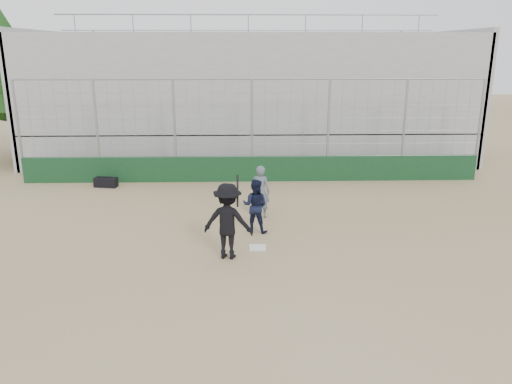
{
  "coord_description": "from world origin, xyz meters",
  "views": [
    {
      "loc": [
        -0.4,
        -12.36,
        5.14
      ],
      "look_at": [
        0.0,
        1.4,
        1.15
      ],
      "focal_mm": 35.0,
      "sensor_mm": 36.0,
      "label": 1
    }
  ],
  "objects_px": {
    "catcher_crouched": "(255,214)",
    "equipment_bag": "(106,182)",
    "umpire": "(260,194)",
    "batter_at_plate": "(228,221)"
  },
  "relations": [
    {
      "from": "catcher_crouched",
      "to": "umpire",
      "type": "xyz_separation_m",
      "value": [
        0.2,
        1.33,
        0.21
      ]
    },
    {
      "from": "catcher_crouched",
      "to": "umpire",
      "type": "relative_size",
      "value": 0.72
    },
    {
      "from": "batter_at_plate",
      "to": "umpire",
      "type": "height_order",
      "value": "batter_at_plate"
    },
    {
      "from": "batter_at_plate",
      "to": "catcher_crouched",
      "type": "relative_size",
      "value": 1.93
    },
    {
      "from": "batter_at_plate",
      "to": "equipment_bag",
      "type": "distance_m",
      "value": 8.42
    },
    {
      "from": "catcher_crouched",
      "to": "equipment_bag",
      "type": "bearing_deg",
      "value": 138.01
    },
    {
      "from": "batter_at_plate",
      "to": "catcher_crouched",
      "type": "height_order",
      "value": "batter_at_plate"
    },
    {
      "from": "catcher_crouched",
      "to": "equipment_bag",
      "type": "height_order",
      "value": "catcher_crouched"
    },
    {
      "from": "batter_at_plate",
      "to": "umpire",
      "type": "xyz_separation_m",
      "value": [
        0.94,
        3.13,
        -0.23
      ]
    },
    {
      "from": "catcher_crouched",
      "to": "equipment_bag",
      "type": "relative_size",
      "value": 1.19
    }
  ]
}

